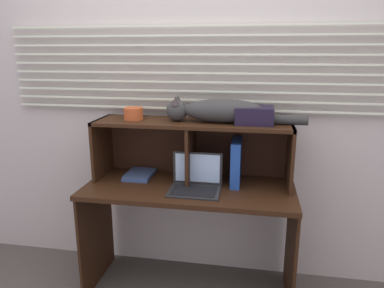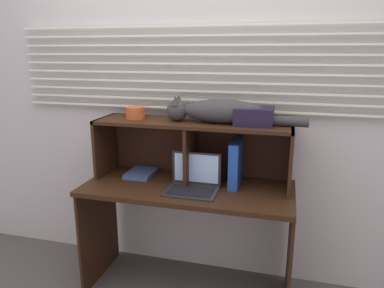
{
  "view_description": "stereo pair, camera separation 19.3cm",
  "coord_description": "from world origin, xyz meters",
  "px_view_note": "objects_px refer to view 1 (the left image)",
  "views": [
    {
      "loc": [
        0.39,
        -1.86,
        1.58
      ],
      "look_at": [
        0.0,
        0.33,
        0.99
      ],
      "focal_mm": 33.49,
      "sensor_mm": 36.0,
      "label": 1
    },
    {
      "loc": [
        0.58,
        -1.82,
        1.58
      ],
      "look_at": [
        0.0,
        0.33,
        0.99
      ],
      "focal_mm": 33.49,
      "sensor_mm": 36.0,
      "label": 2
    }
  ],
  "objects_px": {
    "cat": "(219,111)",
    "storage_box": "(254,115)",
    "book_stack": "(140,175)",
    "small_basket": "(133,114)",
    "laptop": "(195,183)",
    "binder_upright": "(236,162)"
  },
  "relations": [
    {
      "from": "cat",
      "to": "storage_box",
      "type": "xyz_separation_m",
      "value": [
        0.22,
        0.0,
        -0.02
      ]
    },
    {
      "from": "book_stack",
      "to": "storage_box",
      "type": "bearing_deg",
      "value": -0.32
    },
    {
      "from": "cat",
      "to": "small_basket",
      "type": "height_order",
      "value": "cat"
    },
    {
      "from": "storage_box",
      "to": "laptop",
      "type": "bearing_deg",
      "value": -155.22
    },
    {
      "from": "laptop",
      "to": "book_stack",
      "type": "height_order",
      "value": "laptop"
    },
    {
      "from": "binder_upright",
      "to": "storage_box",
      "type": "relative_size",
      "value": 1.26
    },
    {
      "from": "cat",
      "to": "binder_upright",
      "type": "distance_m",
      "value": 0.34
    },
    {
      "from": "small_basket",
      "to": "storage_box",
      "type": "relative_size",
      "value": 0.54
    },
    {
      "from": "book_stack",
      "to": "storage_box",
      "type": "xyz_separation_m",
      "value": [
        0.75,
        -0.0,
        0.43
      ]
    },
    {
      "from": "small_basket",
      "to": "cat",
      "type": "bearing_deg",
      "value": 0.0
    },
    {
      "from": "laptop",
      "to": "small_basket",
      "type": "height_order",
      "value": "small_basket"
    },
    {
      "from": "small_basket",
      "to": "storage_box",
      "type": "height_order",
      "value": "storage_box"
    },
    {
      "from": "book_stack",
      "to": "small_basket",
      "type": "relative_size",
      "value": 1.85
    },
    {
      "from": "book_stack",
      "to": "laptop",
      "type": "bearing_deg",
      "value": -21.28
    },
    {
      "from": "book_stack",
      "to": "small_basket",
      "type": "xyz_separation_m",
      "value": [
        -0.02,
        -0.0,
        0.42
      ]
    },
    {
      "from": "binder_upright",
      "to": "laptop",
      "type": "bearing_deg",
      "value": -146.71
    },
    {
      "from": "book_stack",
      "to": "small_basket",
      "type": "height_order",
      "value": "small_basket"
    },
    {
      "from": "book_stack",
      "to": "storage_box",
      "type": "height_order",
      "value": "storage_box"
    },
    {
      "from": "cat",
      "to": "storage_box",
      "type": "bearing_deg",
      "value": 0.0
    },
    {
      "from": "binder_upright",
      "to": "book_stack",
      "type": "relative_size",
      "value": 1.25
    },
    {
      "from": "small_basket",
      "to": "storage_box",
      "type": "bearing_deg",
      "value": 0.0
    },
    {
      "from": "binder_upright",
      "to": "book_stack",
      "type": "height_order",
      "value": "binder_upright"
    }
  ]
}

